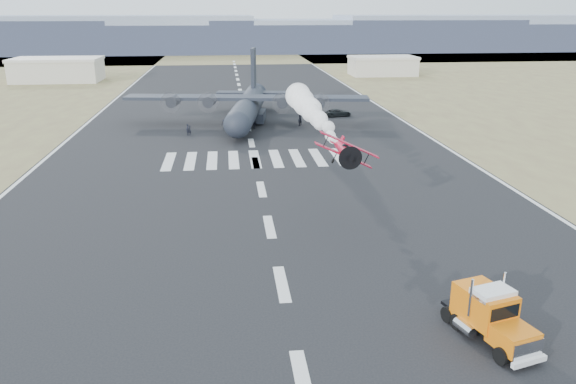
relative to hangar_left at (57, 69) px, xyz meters
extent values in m
plane|color=black|center=(52.00, -145.00, -3.41)|extent=(500.00, 500.00, 0.00)
cube|color=brown|center=(52.00, 85.00, -3.41)|extent=(500.00, 80.00, 0.00)
cube|color=gray|center=(-13.00, 115.00, 5.09)|extent=(150.00, 50.00, 17.00)
cube|color=gray|center=(52.00, 115.00, 3.09)|extent=(150.00, 50.00, 13.00)
cube|color=gray|center=(117.00, 115.00, 4.09)|extent=(150.00, 50.00, 15.00)
cube|color=gray|center=(182.00, 115.00, 5.09)|extent=(150.00, 50.00, 17.00)
cube|color=#B6B1A2|center=(0.00, 0.00, -0.41)|extent=(24.00, 14.00, 6.00)
cube|color=beige|center=(0.00, 0.00, 2.89)|extent=(24.50, 14.50, 0.80)
cube|color=#B6B1A2|center=(98.00, 5.00, -0.81)|extent=(20.00, 12.00, 5.20)
cube|color=beige|center=(98.00, 5.00, 2.09)|extent=(20.50, 12.50, 0.80)
cube|color=black|center=(64.21, -141.15, -2.86)|extent=(2.83, 6.77, 0.25)
cube|color=orange|center=(64.99, -144.01, -2.07)|extent=(2.82, 2.89, 1.29)
cube|color=silver|center=(65.32, -145.20, -2.17)|extent=(2.14, 0.72, 1.09)
cube|color=white|center=(65.37, -145.39, -2.86)|extent=(2.46, 0.94, 0.35)
cube|color=orange|center=(64.52, -142.30, -1.23)|extent=(2.85, 2.37, 2.18)
cube|color=black|center=(64.74, -143.11, -0.89)|extent=(2.13, 0.69, 0.89)
cube|color=white|center=(64.44, -142.01, -0.10)|extent=(2.80, 2.18, 0.49)
cube|color=orange|center=(64.05, -140.58, -1.53)|extent=(2.91, 2.56, 2.57)
cylinder|color=black|center=(64.00, -144.69, -2.86)|extent=(0.67, 1.15, 1.09)
cylinder|color=black|center=(66.19, -144.09, -2.86)|extent=(0.67, 1.15, 1.09)
cylinder|color=black|center=(62.90, -140.69, -2.86)|extent=(0.67, 1.15, 1.09)
cylinder|color=black|center=(65.09, -140.09, -2.86)|extent=(0.67, 1.15, 1.09)
cylinder|color=black|center=(62.64, -139.74, -2.86)|extent=(0.67, 1.15, 1.09)
cylinder|color=black|center=(64.83, -139.13, -2.86)|extent=(0.67, 1.15, 1.09)
cylinder|color=red|center=(59.20, -120.90, 3.99)|extent=(0.90, 4.95, 0.89)
sphere|color=black|center=(59.20, -120.71, 4.34)|extent=(0.69, 0.69, 0.69)
cylinder|color=black|center=(59.21, -123.28, 3.99)|extent=(0.99, 0.60, 0.99)
cylinder|color=black|center=(59.21, -123.63, 3.99)|extent=(2.18, 0.03, 2.18)
cube|color=red|center=(59.20, -121.30, 3.65)|extent=(5.44, 1.00, 2.58)
cube|color=red|center=(59.20, -121.60, 4.83)|extent=(5.61, 1.00, 2.67)
cube|color=red|center=(59.20, -118.63, 4.49)|extent=(0.10, 0.89, 0.99)
cube|color=red|center=(59.20, -118.63, 3.99)|extent=(1.98, 0.70, 0.08)
cylinder|color=black|center=(58.41, -121.70, 2.80)|extent=(0.12, 0.44, 0.44)
cylinder|color=black|center=(60.00, -121.69, 2.80)|extent=(0.12, 0.44, 0.44)
sphere|color=white|center=(59.20, -118.43, 3.99)|extent=(0.69, 0.69, 0.69)
sphere|color=white|center=(59.19, -116.05, 4.02)|extent=(0.94, 0.94, 0.94)
sphere|color=white|center=(59.18, -113.68, 4.05)|extent=(1.18, 1.18, 1.18)
sphere|color=white|center=(59.18, -111.30, 4.08)|extent=(1.42, 1.42, 1.42)
sphere|color=white|center=(59.17, -108.92, 4.11)|extent=(1.67, 1.67, 1.67)
sphere|color=white|center=(59.17, -106.55, 4.14)|extent=(1.91, 1.91, 1.91)
sphere|color=white|center=(59.16, -104.17, 4.17)|extent=(2.16, 2.16, 2.16)
sphere|color=white|center=(59.16, -101.80, 4.20)|extent=(2.40, 2.40, 2.40)
sphere|color=white|center=(59.15, -99.42, 4.23)|extent=(2.64, 2.64, 2.64)
sphere|color=white|center=(59.14, -97.04, 4.26)|extent=(2.89, 2.89, 2.89)
sphere|color=white|center=(59.14, -94.67, 4.29)|extent=(3.13, 3.13, 3.13)
sphere|color=white|center=(59.13, -92.29, 4.32)|extent=(3.37, 3.37, 3.37)
sphere|color=white|center=(59.13, -89.92, 4.35)|extent=(3.62, 3.62, 3.62)
sphere|color=white|center=(59.12, -87.54, 4.38)|extent=(3.86, 3.86, 3.86)
cylinder|color=black|center=(52.09, -69.14, -0.56)|extent=(8.80, 31.01, 4.39)
sphere|color=black|center=(49.86, -84.33, -0.56)|extent=(4.39, 4.39, 4.39)
cone|color=black|center=(54.32, -53.96, -0.56)|extent=(5.30, 7.15, 4.39)
cube|color=black|center=(51.93, -70.23, 1.53)|extent=(44.06, 10.93, 0.55)
cylinder|color=black|center=(38.84, -68.86, 0.98)|extent=(2.56, 4.41, 1.97)
cylinder|color=#3F3F44|center=(38.52, -71.03, 0.98)|extent=(3.70, 0.60, 3.73)
cylinder|color=black|center=(45.35, -69.81, 0.98)|extent=(2.56, 4.41, 1.97)
cylinder|color=#3F3F44|center=(45.03, -71.98, 0.98)|extent=(3.70, 0.60, 3.73)
cylinder|color=black|center=(58.36, -71.73, 0.98)|extent=(2.56, 4.41, 1.97)
cylinder|color=#3F3F44|center=(58.04, -73.90, 0.98)|extent=(3.70, 0.60, 3.73)
cylinder|color=black|center=(64.87, -72.68, 0.98)|extent=(2.56, 4.41, 1.97)
cylinder|color=#3F3F44|center=(64.55, -74.85, 0.98)|extent=(3.70, 0.60, 3.73)
cube|color=black|center=(54.01, -56.13, 4.92)|extent=(1.37, 4.98, 8.77)
cube|color=black|center=(54.09, -55.59, 0.32)|extent=(15.66, 5.49, 0.38)
cube|color=black|center=(49.87, -67.71, -2.20)|extent=(2.26, 6.70, 1.75)
cylinder|color=black|center=(49.87, -67.71, -2.80)|extent=(0.72, 1.27, 1.21)
cube|color=black|center=(54.64, -68.41, -2.20)|extent=(2.26, 6.70, 1.75)
cylinder|color=black|center=(54.64, -68.41, -2.80)|extent=(0.72, 1.27, 1.21)
cylinder|color=black|center=(50.34, -81.07, -2.91)|extent=(0.58, 1.04, 0.99)
imported|color=black|center=(70.12, -63.86, -2.68)|extent=(5.60, 3.43, 1.45)
imported|color=black|center=(41.66, -78.09, -2.47)|extent=(0.85, 0.88, 1.88)
imported|color=black|center=(50.72, -74.82, -2.58)|extent=(0.94, 0.83, 1.65)
imported|color=black|center=(47.75, -73.29, -2.59)|extent=(1.12, 0.67, 1.63)
imported|color=black|center=(61.32, -72.54, -2.61)|extent=(1.00, 1.00, 1.60)
imported|color=black|center=(49.03, -71.79, -2.61)|extent=(0.79, 0.50, 1.59)
imported|color=black|center=(53.10, -73.89, -2.50)|extent=(0.76, 1.73, 1.81)
imported|color=black|center=(42.01, -78.07, -2.59)|extent=(0.62, 0.70, 1.63)
imported|color=black|center=(61.45, -71.67, -2.46)|extent=(1.08, 1.01, 1.89)
camera|label=1|loc=(48.17, -171.82, 16.88)|focal=35.00mm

